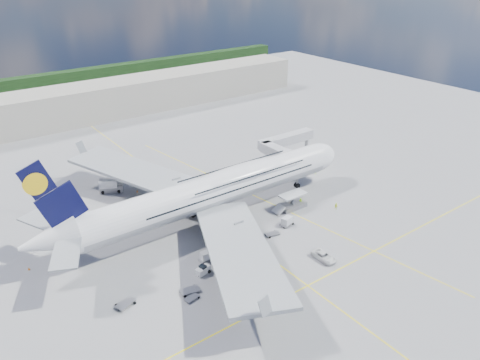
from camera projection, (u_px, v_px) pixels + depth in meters
ground at (241, 237)px, 98.11m from camera, size 300.00×300.00×0.00m
taxi_line_main at (241, 237)px, 98.11m from camera, size 0.25×220.00×0.01m
taxi_line_cross at (308, 286)px, 83.61m from camera, size 120.00×0.25×0.01m
taxi_line_diag at (263, 200)px, 112.83m from camera, size 14.16×99.06×0.01m
airliner at (215, 190)px, 102.50m from camera, size 77.26×79.15×23.71m
jet_bridge at (284, 146)px, 126.21m from camera, size 18.80×12.10×8.50m
cargo_loader at (292, 203)px, 108.64m from camera, size 8.53×3.20×3.67m
terminal at (81, 104)px, 164.34m from camera, size 180.00×16.00×12.00m
tree_line at (132, 71)px, 219.18m from camera, size 160.00×6.00×8.00m
dolly_row_a at (192, 298)px, 80.21m from camera, size 2.82×1.85×0.38m
dolly_row_b at (190, 290)px, 81.84m from camera, size 3.69×2.40×0.50m
dolly_row_c at (206, 256)px, 90.13m from camera, size 3.09×1.77×1.90m
dolly_back at (125, 303)px, 78.78m from camera, size 3.85×2.96×0.50m
dolly_nose_far at (272, 234)px, 98.51m from camera, size 3.33×2.27×0.45m
dolly_nose_near at (287, 221)px, 101.76m from camera, size 3.48×2.43×2.00m
baggage_tug at (203, 270)px, 86.46m from camera, size 3.09×1.95×1.79m
catering_truck_inner at (161, 201)px, 108.99m from camera, size 6.26×3.68×3.50m
catering_truck_outer at (111, 186)px, 115.93m from camera, size 6.40×4.53×3.52m
service_van at (324, 256)px, 90.47m from camera, size 2.44×5.25×1.46m
crew_nose at (316, 171)px, 125.67m from camera, size 0.81×0.69×1.87m
crew_loader at (336, 206)px, 108.19m from camera, size 0.94×1.02×1.69m
crew_wing at (249, 260)px, 89.08m from camera, size 0.65×1.21×1.96m
crew_van at (301, 202)px, 109.99m from camera, size 1.01×1.08×1.86m
crew_tug at (251, 256)px, 90.55m from camera, size 1.11×0.80×1.55m
cone_nose at (328, 165)px, 130.91m from camera, size 0.39×0.39×0.49m
cone_wing_left_inner at (137, 191)px, 116.38m from camera, size 0.40×0.40×0.51m
cone_wing_left_outer at (129, 175)px, 125.13m from camera, size 0.46×0.46×0.59m
cone_wing_right_inner at (234, 274)px, 86.37m from camera, size 0.42×0.42×0.54m
cone_wing_right_outer at (245, 307)px, 78.22m from camera, size 0.43×0.43×0.55m
cone_tail at (29, 269)px, 87.70m from camera, size 0.40×0.40×0.52m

